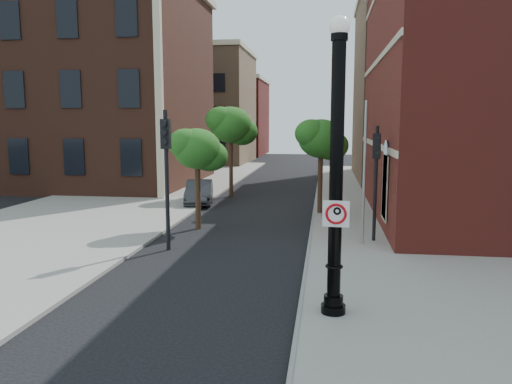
# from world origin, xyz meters

# --- Properties ---
(ground) EXTENTS (120.00, 120.00, 0.00)m
(ground) POSITION_xyz_m (0.00, 0.00, 0.00)
(ground) COLOR black
(ground) RESTS_ON ground
(sidewalk_right) EXTENTS (8.00, 60.00, 0.12)m
(sidewalk_right) POSITION_xyz_m (6.00, 10.00, 0.06)
(sidewalk_right) COLOR gray
(sidewalk_right) RESTS_ON ground
(sidewalk_left) EXTENTS (10.00, 50.00, 0.12)m
(sidewalk_left) POSITION_xyz_m (-9.00, 18.00, 0.06)
(sidewalk_left) COLOR gray
(sidewalk_left) RESTS_ON ground
(curb_edge) EXTENTS (0.10, 60.00, 0.14)m
(curb_edge) POSITION_xyz_m (2.05, 10.00, 0.07)
(curb_edge) COLOR gray
(curb_edge) RESTS_ON ground
(victorian_building) EXTENTS (18.60, 14.60, 17.95)m
(victorian_building) POSITION_xyz_m (-16.00, 23.97, 8.74)
(victorian_building) COLOR #542C1F
(victorian_building) RESTS_ON ground
(bg_building_tan_a) EXTENTS (12.00, 12.00, 12.00)m
(bg_building_tan_a) POSITION_xyz_m (-12.00, 44.00, 6.00)
(bg_building_tan_a) COLOR #937050
(bg_building_tan_a) RESTS_ON ground
(bg_building_red) EXTENTS (12.00, 12.00, 10.00)m
(bg_building_red) POSITION_xyz_m (-12.00, 58.00, 5.00)
(bg_building_red) COLOR maroon
(bg_building_red) RESTS_ON ground
(bg_building_tan_b) EXTENTS (22.00, 14.00, 14.00)m
(bg_building_tan_b) POSITION_xyz_m (16.00, 30.00, 7.00)
(bg_building_tan_b) COLOR #937050
(bg_building_tan_b) RESTS_ON ground
(lamppost) EXTENTS (0.58, 0.58, 6.91)m
(lamppost) POSITION_xyz_m (2.85, 0.31, 3.19)
(lamppost) COLOR black
(lamppost) RESTS_ON ground
(no_parking_sign) EXTENTS (0.61, 0.09, 0.61)m
(no_parking_sign) POSITION_xyz_m (2.86, 0.13, 2.54)
(no_parking_sign) COLOR white
(no_parking_sign) RESTS_ON ground
(parked_car) EXTENTS (2.13, 4.22, 1.33)m
(parked_car) POSITION_xyz_m (-4.44, 15.93, 0.66)
(parked_car) COLOR #2D2D32
(parked_car) RESTS_ON ground
(traffic_signal_left) EXTENTS (0.33, 0.41, 5.02)m
(traffic_signal_left) POSITION_xyz_m (-2.99, 5.81, 3.38)
(traffic_signal_left) COLOR black
(traffic_signal_left) RESTS_ON ground
(traffic_signal_right) EXTENTS (0.32, 0.38, 4.45)m
(traffic_signal_right) POSITION_xyz_m (4.47, 7.84, 3.00)
(traffic_signal_right) COLOR black
(traffic_signal_right) RESTS_ON ground
(utility_pole) EXTENTS (0.11, 0.11, 5.37)m
(utility_pole) POSITION_xyz_m (3.99, 7.28, 2.68)
(utility_pole) COLOR #999999
(utility_pole) RESTS_ON ground
(street_tree_a) EXTENTS (2.40, 2.17, 4.33)m
(street_tree_a) POSITION_xyz_m (-2.80, 9.52, 3.41)
(street_tree_a) COLOR #2F2013
(street_tree_a) RESTS_ON ground
(street_tree_b) EXTENTS (3.06, 2.76, 5.51)m
(street_tree_b) POSITION_xyz_m (-3.13, 18.88, 4.35)
(street_tree_b) COLOR #2F2013
(street_tree_b) RESTS_ON ground
(street_tree_c) EXTENTS (2.62, 2.37, 4.73)m
(street_tree_c) POSITION_xyz_m (2.37, 13.47, 3.73)
(street_tree_c) COLOR #2F2013
(street_tree_c) RESTS_ON ground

